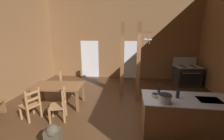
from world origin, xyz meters
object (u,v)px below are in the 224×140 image
(ladderback_chair_at_table_end, at_px, (31,105))
(bottle_short_on_counter, at_px, (159,90))
(dining_table, at_px, (57,87))
(stove_range, at_px, (187,75))
(kitchen_island, at_px, (186,116))
(ladderback_chair_near_window, at_px, (60,105))
(backpack, at_px, (53,137))
(stockpot_on_counter, at_px, (165,98))
(bottle_tall_on_counter, at_px, (178,94))
(ladderback_chair_by_post, at_px, (65,84))
(mixing_bowl_on_counter, at_px, (155,95))

(ladderback_chair_at_table_end, bearing_deg, bottle_short_on_counter, 1.25)
(dining_table, relative_size, bottle_short_on_counter, 5.87)
(dining_table, bearing_deg, stove_range, 27.37)
(kitchen_island, height_order, ladderback_chair_near_window, ladderback_chair_near_window)
(ladderback_chair_near_window, relative_size, backpack, 1.59)
(dining_table, distance_m, ladderback_chair_at_table_end, 1.01)
(kitchen_island, distance_m, stockpot_on_counter, 0.87)
(bottle_tall_on_counter, distance_m, bottle_short_on_counter, 0.45)
(backpack, height_order, stockpot_on_counter, stockpot_on_counter)
(dining_table, relative_size, bottle_tall_on_counter, 7.09)
(ladderback_chair_by_post, xyz_separation_m, bottle_tall_on_counter, (3.75, -1.94, 0.56))
(kitchen_island, xyz_separation_m, ladderback_chair_at_table_end, (-4.22, 0.12, -0.01))
(ladderback_chair_near_window, xyz_separation_m, stockpot_on_counter, (2.77, -0.45, 0.56))
(ladderback_chair_by_post, height_order, mixing_bowl_on_counter, mixing_bowl_on_counter)
(ladderback_chair_at_table_end, distance_m, backpack, 1.62)
(stockpot_on_counter, bearing_deg, kitchen_island, 23.37)
(bottle_tall_on_counter, bearing_deg, ladderback_chair_by_post, 152.62)
(kitchen_island, bearing_deg, ladderback_chair_at_table_end, 178.33)
(ladderback_chair_by_post, xyz_separation_m, backpack, (1.00, -2.90, -0.14))
(ladderback_chair_by_post, height_order, ladderback_chair_at_table_end, same)
(stove_range, height_order, ladderback_chair_by_post, stove_range)
(dining_table, relative_size, stockpot_on_counter, 4.87)
(ladderback_chair_by_post, bearing_deg, bottle_tall_on_counter, -27.38)
(kitchen_island, relative_size, stockpot_on_counter, 6.07)
(ladderback_chair_by_post, height_order, backpack, ladderback_chair_by_post)
(stockpot_on_counter, bearing_deg, backpack, -164.33)
(stove_range, height_order, ladderback_chair_near_window, stove_range)
(kitchen_island, bearing_deg, dining_table, 164.91)
(stove_range, distance_m, ladderback_chair_near_window, 5.90)
(stove_range, relative_size, bottle_tall_on_counter, 5.36)
(backpack, xyz_separation_m, mixing_bowl_on_counter, (2.23, 0.97, 0.64))
(backpack, height_order, mixing_bowl_on_counter, mixing_bowl_on_counter)
(bottle_tall_on_counter, bearing_deg, ladderback_chair_at_table_end, 178.48)
(stove_range, height_order, bottle_short_on_counter, stove_range)
(mixing_bowl_on_counter, distance_m, bottle_short_on_counter, 0.21)
(dining_table, distance_m, mixing_bowl_on_counter, 3.25)
(kitchen_island, distance_m, ladderback_chair_by_post, 4.46)
(ladderback_chair_by_post, bearing_deg, stockpot_on_counter, -33.27)
(kitchen_island, distance_m, backpack, 3.15)
(kitchen_island, relative_size, bottle_tall_on_counter, 8.84)
(backpack, bearing_deg, ladderback_chair_at_table_end, 139.05)
(ladderback_chair_near_window, xyz_separation_m, ladderback_chair_at_table_end, (-0.84, -0.06, 0.00))
(ladderback_chair_by_post, xyz_separation_m, mixing_bowl_on_counter, (3.23, -1.92, 0.50))
(dining_table, height_order, bottle_tall_on_counter, bottle_tall_on_counter)
(ladderback_chair_near_window, height_order, mixing_bowl_on_counter, mixing_bowl_on_counter)
(bottle_tall_on_counter, xyz_separation_m, bottle_short_on_counter, (-0.41, 0.18, 0.02))
(kitchen_island, relative_size, ladderback_chair_by_post, 2.29)
(stockpot_on_counter, bearing_deg, bottle_short_on_counter, 95.59)
(mixing_bowl_on_counter, bearing_deg, bottle_short_on_counter, 54.83)
(ladderback_chair_near_window, height_order, stockpot_on_counter, stockpot_on_counter)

